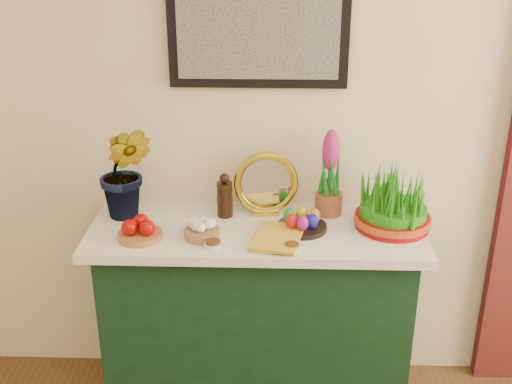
% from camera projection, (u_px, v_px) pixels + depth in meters
% --- Properties ---
extents(sideboard, '(1.30, 0.45, 0.85)m').
position_uv_depth(sideboard, '(256.00, 320.00, 2.88)').
color(sideboard, '#123219').
rests_on(sideboard, ground).
extents(tablecloth, '(1.40, 0.55, 0.04)m').
position_uv_depth(tablecloth, '(256.00, 231.00, 2.70)').
color(tablecloth, white).
rests_on(tablecloth, sideboard).
extents(hyacinth_green, '(0.29, 0.25, 0.55)m').
position_uv_depth(hyacinth_green, '(124.00, 157.00, 2.68)').
color(hyacinth_green, '#186F19').
rests_on(hyacinth_green, tablecloth).
extents(apple_bowl, '(0.21, 0.21, 0.09)m').
position_uv_depth(apple_bowl, '(140.00, 230.00, 2.58)').
color(apple_bowl, '#AD6533').
rests_on(apple_bowl, tablecloth).
extents(garlic_basket, '(0.15, 0.15, 0.08)m').
position_uv_depth(garlic_basket, '(202.00, 230.00, 2.59)').
color(garlic_basket, '#A17A41').
rests_on(garlic_basket, tablecloth).
extents(vinegar_cruet, '(0.07, 0.07, 0.20)m').
position_uv_depth(vinegar_cruet, '(225.00, 197.00, 2.76)').
color(vinegar_cruet, black).
rests_on(vinegar_cruet, tablecloth).
extents(mirror, '(0.29, 0.09, 0.28)m').
position_uv_depth(mirror, '(266.00, 184.00, 2.77)').
color(mirror, gold).
rests_on(mirror, tablecloth).
extents(book, '(0.22, 0.28, 0.03)m').
position_uv_depth(book, '(255.00, 234.00, 2.59)').
color(book, gold).
rests_on(book, tablecloth).
extents(spice_dish_left, '(0.07, 0.07, 0.03)m').
position_uv_depth(spice_dish_left, '(213.00, 244.00, 2.52)').
color(spice_dish_left, silver).
rests_on(spice_dish_left, tablecloth).
extents(spice_dish_right, '(0.07, 0.07, 0.03)m').
position_uv_depth(spice_dish_right, '(292.00, 247.00, 2.50)').
color(spice_dish_right, silver).
rests_on(spice_dish_right, tablecloth).
extents(egg_plate, '(0.27, 0.27, 0.09)m').
position_uv_depth(egg_plate, '(302.00, 223.00, 2.65)').
color(egg_plate, black).
rests_on(egg_plate, tablecloth).
extents(hyacinth_pink, '(0.12, 0.12, 0.38)m').
position_uv_depth(hyacinth_pink, '(330.00, 177.00, 2.75)').
color(hyacinth_pink, '#9B5230').
rests_on(hyacinth_pink, tablecloth).
extents(wheatgrass_sabzeh, '(0.32, 0.32, 0.26)m').
position_uv_depth(wheatgrass_sabzeh, '(394.00, 202.00, 2.64)').
color(wheatgrass_sabzeh, '#930606').
rests_on(wheatgrass_sabzeh, tablecloth).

